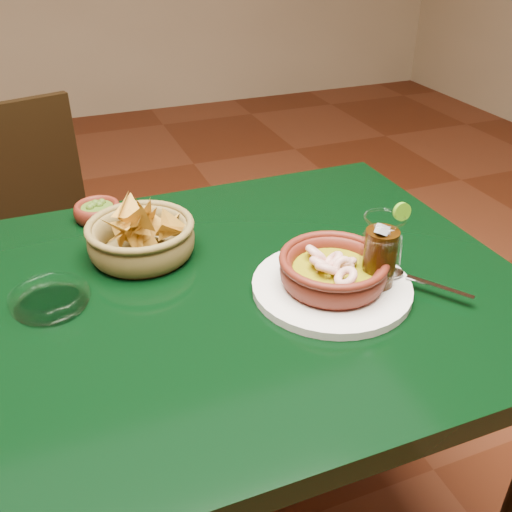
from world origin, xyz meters
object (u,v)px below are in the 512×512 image
object	(u,v)px
shrimp_plate	(333,274)
cola_drink	(380,256)
dining_table	(178,343)
dining_chair	(39,255)
chip_basket	(141,237)

from	to	relation	value
shrimp_plate	cola_drink	bearing A→B (deg)	-21.01
shrimp_plate	dining_table	bearing A→B (deg)	162.84
dining_table	cola_drink	xyz separation A→B (m)	(0.32, -0.11, 0.17)
dining_chair	shrimp_plate	bearing A→B (deg)	-58.68
dining_chair	shrimp_plate	distance (m)	0.96
dining_table	shrimp_plate	world-z (taller)	shrimp_plate
chip_basket	cola_drink	distance (m)	0.43
shrimp_plate	chip_basket	world-z (taller)	chip_basket
dining_chair	shrimp_plate	size ratio (longest dim) A/B	2.67
chip_basket	cola_drink	world-z (taller)	cola_drink
dining_table	dining_chair	bearing A→B (deg)	107.45
cola_drink	dining_chair	bearing A→B (deg)	123.99
cola_drink	dining_table	bearing A→B (deg)	162.00
dining_chair	cola_drink	distance (m)	1.03
chip_basket	dining_table	bearing A→B (deg)	-83.30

